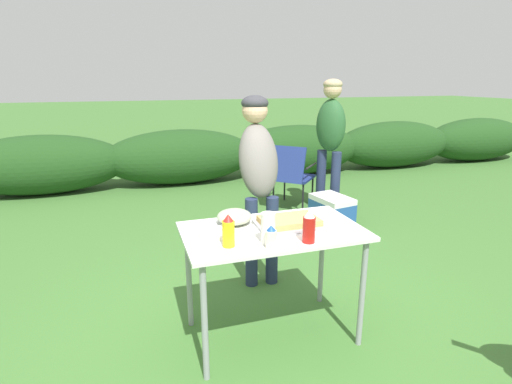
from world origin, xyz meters
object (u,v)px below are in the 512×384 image
(standing_person_in_navy_coat, at_px, (258,167))
(cooler_box, at_px, (332,211))
(camp_chair_green_behind_table, at_px, (291,173))
(standing_person_in_gray_fleece, at_px, (330,132))
(mustard_bottle, at_px, (228,231))
(paper_cup_stack, at_px, (268,228))
(food_tray, at_px, (289,222))
(mixing_bowl, at_px, (234,217))
(ketchup_bottle, at_px, (309,227))
(folding_table, at_px, (273,241))
(plate_stack, at_px, (216,233))
(mayo_bottle, at_px, (271,237))

(standing_person_in_navy_coat, xyz_separation_m, cooler_box, (1.20, 0.93, -0.79))
(camp_chair_green_behind_table, bearing_deg, standing_person_in_gray_fleece, 9.65)
(mustard_bottle, relative_size, camp_chair_green_behind_table, 0.23)
(paper_cup_stack, height_order, mustard_bottle, mustard_bottle)
(food_tray, xyz_separation_m, standing_person_in_gray_fleece, (1.44, 2.15, 0.24))
(standing_person_in_navy_coat, height_order, cooler_box, standing_person_in_navy_coat)
(mixing_bowl, xyz_separation_m, ketchup_bottle, (0.32, -0.42, 0.05))
(folding_table, height_order, mixing_bowl, mixing_bowl)
(plate_stack, xyz_separation_m, mixing_bowl, (0.15, 0.15, 0.04))
(folding_table, height_order, cooler_box, folding_table)
(folding_table, xyz_separation_m, mixing_bowl, (-0.20, 0.18, 0.12))
(mayo_bottle, xyz_separation_m, cooler_box, (1.47, 1.97, -0.63))
(food_tray, distance_m, plate_stack, 0.46)
(standing_person_in_gray_fleece, distance_m, cooler_box, 0.97)
(paper_cup_stack, relative_size, mustard_bottle, 0.94)
(standing_person_in_gray_fleece, bearing_deg, mustard_bottle, -70.63)
(paper_cup_stack, height_order, standing_person_in_navy_coat, standing_person_in_navy_coat)
(food_tray, relative_size, standing_person_in_navy_coat, 0.27)
(food_tray, xyz_separation_m, mustard_bottle, (-0.44, -0.18, 0.06))
(standing_person_in_navy_coat, bearing_deg, mixing_bowl, -117.29)
(mustard_bottle, xyz_separation_m, cooler_box, (1.69, 1.87, -0.66))
(folding_table, relative_size, ketchup_bottle, 5.73)
(mayo_bottle, relative_size, standing_person_in_gray_fleece, 0.08)
(ketchup_bottle, distance_m, cooler_box, 2.41)
(mayo_bottle, height_order, camp_chair_green_behind_table, mayo_bottle)
(mayo_bottle, bearing_deg, standing_person_in_navy_coat, 75.20)
(cooler_box, bearing_deg, camp_chair_green_behind_table, -173.77)
(folding_table, xyz_separation_m, standing_person_in_navy_coat, (0.17, 0.78, 0.30))
(plate_stack, distance_m, mixing_bowl, 0.22)
(paper_cup_stack, bearing_deg, mixing_bowl, 105.08)
(camp_chair_green_behind_table, bearing_deg, mayo_bottle, -72.05)
(paper_cup_stack, xyz_separation_m, ketchup_bottle, (0.22, -0.06, 0.00))
(ketchup_bottle, relative_size, cooler_box, 0.36)
(mixing_bowl, bearing_deg, standing_person_in_gray_fleece, 48.77)
(paper_cup_stack, height_order, cooler_box, paper_cup_stack)
(ketchup_bottle, height_order, camp_chair_green_behind_table, ketchup_bottle)
(folding_table, height_order, paper_cup_stack, paper_cup_stack)
(food_tray, xyz_separation_m, standing_person_in_navy_coat, (0.05, 0.76, 0.19))
(plate_stack, distance_m, paper_cup_stack, 0.33)
(standing_person_in_navy_coat, distance_m, camp_chair_green_behind_table, 1.99)
(paper_cup_stack, xyz_separation_m, camp_chair_green_behind_table, (1.26, 2.61, -0.36))
(food_tray, distance_m, standing_person_in_navy_coat, 0.78)
(mixing_bowl, distance_m, standing_person_in_gray_fleece, 2.66)
(cooler_box, bearing_deg, plate_stack, -55.45)
(food_tray, bearing_deg, ketchup_bottle, -88.42)
(ketchup_bottle, xyz_separation_m, cooler_box, (1.24, 1.96, -0.66))
(paper_cup_stack, xyz_separation_m, standing_person_in_navy_coat, (0.26, 0.96, 0.13))
(mustard_bottle, relative_size, cooler_box, 0.36)
(camp_chair_green_behind_table, bearing_deg, mixing_bowl, -77.84)
(folding_table, bearing_deg, standing_person_in_navy_coat, 77.94)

